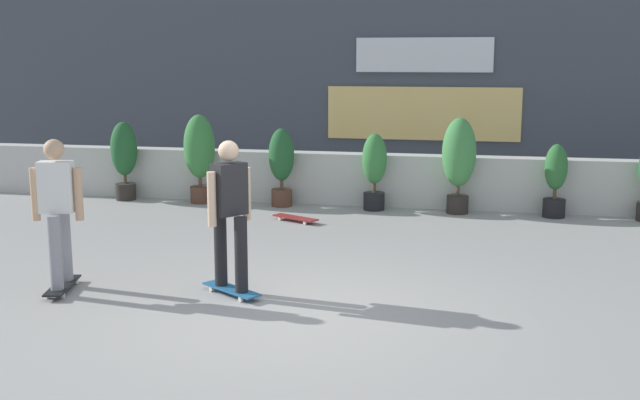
{
  "coord_description": "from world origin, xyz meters",
  "views": [
    {
      "loc": [
        1.86,
        -7.3,
        2.57
      ],
      "look_at": [
        0.0,
        1.5,
        0.9
      ],
      "focal_mm": 43.56,
      "sensor_mm": 36.0,
      "label": 1
    }
  ],
  "objects_px": {
    "potted_plant_3": "(374,168)",
    "potted_plant_4": "(459,158)",
    "skater_by_wall_right": "(230,211)",
    "potted_plant_0": "(124,155)",
    "potted_plant_5": "(555,179)",
    "skater_by_wall_left": "(58,208)",
    "skateboard_near_camera": "(295,218)",
    "potted_plant_1": "(199,151)",
    "potted_plant_2": "(281,163)"
  },
  "relations": [
    {
      "from": "potted_plant_0",
      "to": "skateboard_near_camera",
      "type": "xyz_separation_m",
      "value": [
        3.47,
        -1.22,
        -0.75
      ]
    },
    {
      "from": "potted_plant_2",
      "to": "skater_by_wall_left",
      "type": "xyz_separation_m",
      "value": [
        -1.12,
        -5.33,
        0.18
      ]
    },
    {
      "from": "potted_plant_5",
      "to": "potted_plant_4",
      "type": "bearing_deg",
      "value": 180.0
    },
    {
      "from": "potted_plant_3",
      "to": "skater_by_wall_right",
      "type": "height_order",
      "value": "skater_by_wall_right"
    },
    {
      "from": "potted_plant_1",
      "to": "skateboard_near_camera",
      "type": "distance_m",
      "value": 2.52
    },
    {
      "from": "potted_plant_1",
      "to": "potted_plant_2",
      "type": "height_order",
      "value": "potted_plant_1"
    },
    {
      "from": "potted_plant_3",
      "to": "skater_by_wall_right",
      "type": "bearing_deg",
      "value": -99.52
    },
    {
      "from": "potted_plant_0",
      "to": "potted_plant_2",
      "type": "relative_size",
      "value": 1.05
    },
    {
      "from": "potted_plant_5",
      "to": "skater_by_wall_left",
      "type": "bearing_deg",
      "value": -136.78
    },
    {
      "from": "potted_plant_1",
      "to": "potted_plant_0",
      "type": "bearing_deg",
      "value": 180.0
    },
    {
      "from": "potted_plant_3",
      "to": "potted_plant_4",
      "type": "bearing_deg",
      "value": 0.0
    },
    {
      "from": "potted_plant_2",
      "to": "skateboard_near_camera",
      "type": "xyz_separation_m",
      "value": [
        0.54,
        -1.22,
        -0.7
      ]
    },
    {
      "from": "skateboard_near_camera",
      "to": "potted_plant_2",
      "type": "bearing_deg",
      "value": 113.96
    },
    {
      "from": "potted_plant_1",
      "to": "potted_plant_4",
      "type": "distance_m",
      "value": 4.51
    },
    {
      "from": "potted_plant_4",
      "to": "skateboard_near_camera",
      "type": "distance_m",
      "value": 2.89
    },
    {
      "from": "potted_plant_2",
      "to": "potted_plant_3",
      "type": "bearing_deg",
      "value": 0.0
    },
    {
      "from": "potted_plant_4",
      "to": "potted_plant_5",
      "type": "bearing_deg",
      "value": 0.0
    },
    {
      "from": "potted_plant_5",
      "to": "skateboard_near_camera",
      "type": "xyz_separation_m",
      "value": [
        -4.02,
        -1.22,
        -0.57
      ]
    },
    {
      "from": "potted_plant_1",
      "to": "potted_plant_4",
      "type": "height_order",
      "value": "potted_plant_4"
    },
    {
      "from": "potted_plant_5",
      "to": "skater_by_wall_right",
      "type": "xyz_separation_m",
      "value": [
        -3.79,
        -5.08,
        0.31
      ]
    },
    {
      "from": "potted_plant_1",
      "to": "skater_by_wall_right",
      "type": "height_order",
      "value": "skater_by_wall_right"
    },
    {
      "from": "potted_plant_4",
      "to": "potted_plant_5",
      "type": "height_order",
      "value": "potted_plant_4"
    },
    {
      "from": "potted_plant_3",
      "to": "potted_plant_1",
      "type": "bearing_deg",
      "value": 180.0
    },
    {
      "from": "potted_plant_1",
      "to": "skater_by_wall_left",
      "type": "height_order",
      "value": "skater_by_wall_left"
    },
    {
      "from": "potted_plant_5",
      "to": "skateboard_near_camera",
      "type": "distance_m",
      "value": 4.24
    },
    {
      "from": "potted_plant_0",
      "to": "potted_plant_2",
      "type": "distance_m",
      "value": 2.93
    },
    {
      "from": "skater_by_wall_left",
      "to": "potted_plant_1",
      "type": "bearing_deg",
      "value": 94.05
    },
    {
      "from": "potted_plant_1",
      "to": "potted_plant_4",
      "type": "relative_size",
      "value": 0.99
    },
    {
      "from": "skater_by_wall_left",
      "to": "skateboard_near_camera",
      "type": "height_order",
      "value": "skater_by_wall_left"
    },
    {
      "from": "potted_plant_4",
      "to": "skater_by_wall_right",
      "type": "xyz_separation_m",
      "value": [
        -2.25,
        -5.08,
        0.01
      ]
    },
    {
      "from": "potted_plant_0",
      "to": "potted_plant_4",
      "type": "relative_size",
      "value": 0.89
    },
    {
      "from": "potted_plant_4",
      "to": "skateboard_near_camera",
      "type": "bearing_deg",
      "value": -153.77
    },
    {
      "from": "potted_plant_0",
      "to": "potted_plant_4",
      "type": "bearing_deg",
      "value": 0.0
    },
    {
      "from": "potted_plant_4",
      "to": "skater_by_wall_left",
      "type": "bearing_deg",
      "value": -127.77
    },
    {
      "from": "skater_by_wall_left",
      "to": "potted_plant_2",
      "type": "bearing_deg",
      "value": 78.18
    },
    {
      "from": "potted_plant_3",
      "to": "potted_plant_4",
      "type": "height_order",
      "value": "potted_plant_4"
    },
    {
      "from": "potted_plant_4",
      "to": "skater_by_wall_left",
      "type": "distance_m",
      "value": 6.75
    },
    {
      "from": "skater_by_wall_right",
      "to": "potted_plant_0",
      "type": "bearing_deg",
      "value": 126.05
    },
    {
      "from": "potted_plant_3",
      "to": "potted_plant_0",
      "type": "bearing_deg",
      "value": 180.0
    },
    {
      "from": "potted_plant_1",
      "to": "skater_by_wall_left",
      "type": "xyz_separation_m",
      "value": [
        0.38,
        -5.33,
        0.02
      ]
    },
    {
      "from": "potted_plant_4",
      "to": "skater_by_wall_left",
      "type": "height_order",
      "value": "skater_by_wall_left"
    },
    {
      "from": "potted_plant_0",
      "to": "potted_plant_2",
      "type": "height_order",
      "value": "potted_plant_0"
    },
    {
      "from": "potted_plant_1",
      "to": "potted_plant_3",
      "type": "relative_size",
      "value": 1.21
    },
    {
      "from": "potted_plant_2",
      "to": "potted_plant_5",
      "type": "distance_m",
      "value": 4.56
    },
    {
      "from": "potted_plant_0",
      "to": "skater_by_wall_left",
      "type": "height_order",
      "value": "skater_by_wall_left"
    },
    {
      "from": "potted_plant_3",
      "to": "skater_by_wall_left",
      "type": "height_order",
      "value": "skater_by_wall_left"
    },
    {
      "from": "potted_plant_4",
      "to": "potted_plant_5",
      "type": "relative_size",
      "value": 1.33
    },
    {
      "from": "skater_by_wall_right",
      "to": "potted_plant_2",
      "type": "bearing_deg",
      "value": 98.58
    },
    {
      "from": "potted_plant_2",
      "to": "potted_plant_0",
      "type": "bearing_deg",
      "value": 180.0
    },
    {
      "from": "potted_plant_2",
      "to": "potted_plant_3",
      "type": "relative_size",
      "value": 1.04
    }
  ]
}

